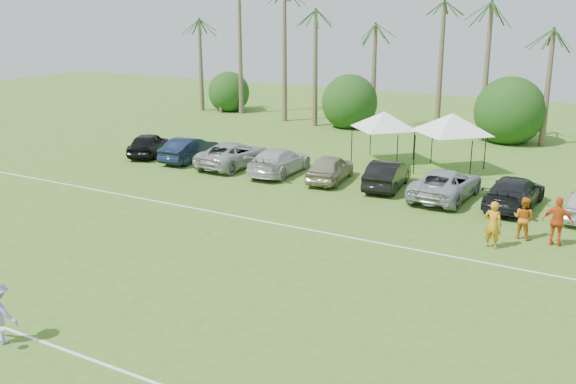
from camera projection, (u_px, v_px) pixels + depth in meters
The scene contains 23 objects.
field_lines at pixel (163, 265), 23.17m from camera, with size 80.00×12.10×0.01m.
palm_tree_0 at pixel (191, 26), 56.67m from camera, with size 2.40×2.40×8.90m.
palm_tree_1 at pixel (237, 16), 54.04m from camera, with size 2.40×2.40×9.90m.
palm_tree_2 at pixel (289, 5), 51.40m from camera, with size 2.40×2.40×10.90m.
palm_tree_4 at pixel (381, 29), 48.04m from camera, with size 2.40×2.40×8.90m.
palm_tree_5 at pixel (434, 17), 45.88m from camera, with size 2.40×2.40×9.90m.
palm_tree_6 at pixel (492, 4), 43.72m from camera, with size 2.40×2.40×10.90m.
bush_tree_0 at pixel (227, 91), 57.63m from camera, with size 4.00×4.00×4.00m.
bush_tree_1 at pixel (360, 101), 51.39m from camera, with size 4.00×4.00×4.00m.
bush_tree_2 at pixel (515, 113), 45.63m from camera, with size 4.00×4.00×4.00m.
sideline_player_a at pixel (493, 225), 24.62m from camera, with size 0.68×0.45×1.87m, color orange.
sideline_player_b at pixel (524, 218), 25.63m from camera, with size 0.84×0.65×1.72m, color orange.
sideline_player_c at pixel (558, 222), 24.81m from camera, with size 1.15×0.48×1.96m, color #D64D17.
canopy_tent_left at pixel (385, 112), 38.00m from camera, with size 4.41×4.41×3.57m.
canopy_tent_right at pixel (453, 113), 35.59m from camera, with size 4.81×4.81×3.90m.
parked_car_0 at pixel (149, 144), 40.32m from camera, with size 1.72×4.27×1.45m, color black.
parked_car_1 at pixel (189, 149), 38.86m from camera, with size 1.54×4.41×1.45m, color #101A31.
parked_car_2 at pixel (234, 154), 37.46m from camera, with size 2.41×5.23×1.45m, color #A4A4A4.
parked_car_3 at pixel (279, 161), 35.83m from camera, with size 2.04×5.01×1.45m, color silver.
parked_car_4 at pixel (330, 168), 34.28m from camera, with size 1.72×4.27×1.45m, color gray.
parked_car_5 at pixel (387, 174), 32.95m from camera, with size 1.54×4.41×1.45m, color black.
parked_car_6 at pixel (446, 184), 31.12m from camera, with size 2.41×5.23×1.45m, color #999FA8.
parked_car_7 at pixel (514, 192), 29.73m from camera, with size 2.04×5.01×1.45m, color black.
Camera 1 is at (14.67, -8.43, 8.89)m, focal length 40.00 mm.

